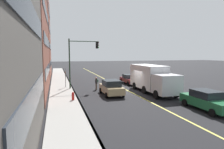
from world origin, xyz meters
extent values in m
plane|color=black|center=(0.00, 0.00, 0.00)|extent=(200.00, 200.00, 0.00)
cube|color=gray|center=(0.00, 7.82, 0.07)|extent=(80.00, 2.84, 0.15)
cube|color=slate|center=(0.00, 6.48, 0.07)|extent=(80.00, 0.16, 0.15)
cube|color=#D8CC4C|center=(0.00, 0.00, 0.01)|extent=(80.00, 0.16, 0.01)
cube|color=#262D38|center=(-12.66, 9.41, 2.70)|extent=(10.71, 0.06, 1.10)
cube|color=#262D38|center=(-12.66, 9.41, 6.08)|extent=(10.71, 0.06, 1.10)
cube|color=#262D38|center=(2.84, 9.41, 2.66)|extent=(13.38, 0.06, 1.10)
cube|color=#262D38|center=(2.84, 9.41, 5.98)|extent=(13.38, 0.06, 1.10)
cube|color=#262D38|center=(2.84, 9.41, 9.31)|extent=(13.38, 0.06, 1.10)
cube|color=brown|center=(19.78, 14.21, 7.75)|extent=(14.38, 9.55, 15.51)
cube|color=#262D38|center=(19.78, 9.41, 2.70)|extent=(12.08, 0.06, 1.10)
cube|color=#262D38|center=(19.78, 9.41, 6.07)|extent=(12.08, 0.06, 1.10)
cube|color=#262D38|center=(19.78, 9.41, 9.44)|extent=(12.08, 0.06, 1.10)
cube|color=#262D38|center=(19.78, 9.41, 12.81)|extent=(12.08, 0.06, 1.10)
cube|color=#591116|center=(5.63, -2.32, 0.58)|extent=(4.62, 1.82, 0.56)
cube|color=black|center=(5.93, -2.32, 1.14)|extent=(1.88, 1.68, 0.56)
cylinder|color=black|center=(4.11, -3.21, 0.30)|extent=(0.60, 0.22, 0.60)
cylinder|color=black|center=(4.11, -1.43, 0.30)|extent=(0.60, 0.22, 0.60)
cylinder|color=black|center=(7.16, -3.21, 0.30)|extent=(0.60, 0.22, 0.60)
cylinder|color=black|center=(7.16, -1.43, 0.30)|extent=(0.60, 0.22, 0.60)
cube|color=#1E6038|center=(-9.05, -3.17, 0.66)|extent=(4.70, 1.82, 0.72)
cube|color=black|center=(-8.94, -3.17, 1.31)|extent=(2.14, 1.67, 0.58)
cylinder|color=black|center=(-10.60, -2.28, 0.30)|extent=(0.60, 0.22, 0.60)
cylinder|color=black|center=(-7.50, -4.05, 0.30)|extent=(0.60, 0.22, 0.60)
cylinder|color=black|center=(-7.50, -2.28, 0.30)|extent=(0.60, 0.22, 0.60)
cube|color=tan|center=(-1.31, 2.66, 0.67)|extent=(4.18, 1.82, 0.74)
cube|color=black|center=(-1.37, 2.66, 1.35)|extent=(2.16, 1.68, 0.63)
cylinder|color=black|center=(0.07, 3.55, 0.30)|extent=(0.60, 0.22, 0.60)
cylinder|color=black|center=(0.07, 1.76, 0.30)|extent=(0.60, 0.22, 0.60)
cylinder|color=black|center=(-2.69, 3.55, 0.30)|extent=(0.60, 0.22, 0.60)
cylinder|color=black|center=(-2.69, 1.76, 0.30)|extent=(0.60, 0.22, 0.60)
cube|color=silver|center=(-4.47, -2.30, 1.45)|extent=(2.28, 2.38, 1.99)
cube|color=silver|center=(-0.33, -2.30, 1.82)|extent=(5.70, 2.38, 2.73)
cylinder|color=black|center=(-4.47, -3.44, 0.45)|extent=(0.90, 0.28, 0.90)
cylinder|color=black|center=(-4.47, -1.16, 0.45)|extent=(0.90, 0.28, 0.90)
cylinder|color=black|center=(1.09, -3.44, 0.45)|extent=(0.90, 0.28, 0.90)
cylinder|color=black|center=(1.09, -1.16, 0.45)|extent=(0.90, 0.28, 0.90)
cylinder|color=black|center=(-1.76, -3.44, 0.45)|extent=(0.90, 0.28, 0.90)
cylinder|color=black|center=(-1.76, -1.16, 0.45)|extent=(0.90, 0.28, 0.90)
cylinder|color=brown|center=(2.20, 3.60, 0.40)|extent=(0.14, 0.14, 0.80)
cylinder|color=brown|center=(2.41, 3.60, 0.40)|extent=(0.14, 0.14, 0.80)
cube|color=#262628|center=(2.31, 3.60, 1.10)|extent=(0.39, 0.23, 0.60)
sphere|color=tan|center=(2.31, 3.60, 1.50)|extent=(0.22, 0.22, 0.22)
cube|color=#26593F|center=(2.31, 3.43, 1.13)|extent=(0.26, 0.17, 0.34)
cylinder|color=#1E3823|center=(3.35, 6.80, 3.22)|extent=(0.16, 0.16, 6.43)
cylinder|color=#1E3823|center=(3.35, 4.90, 6.13)|extent=(0.10, 3.80, 0.10)
cube|color=black|center=(3.35, 3.25, 5.68)|extent=(0.28, 0.30, 0.90)
sphere|color=#360605|center=(3.35, 3.07, 5.98)|extent=(0.18, 0.18, 0.18)
sphere|color=#392905|center=(3.35, 3.07, 5.68)|extent=(0.18, 0.18, 0.18)
sphere|color=green|center=(3.35, 3.07, 5.38)|extent=(0.18, 0.18, 0.18)
cylinder|color=slate|center=(4.37, 7.30, 1.32)|extent=(0.08, 0.08, 2.64)
cube|color=white|center=(4.37, 7.32, 2.44)|extent=(0.60, 0.02, 0.20)
cube|color=#DB5919|center=(4.37, 7.32, 2.09)|extent=(0.44, 0.02, 0.28)
cylinder|color=red|center=(-3.16, 7.00, 0.40)|extent=(0.24, 0.24, 0.80)
sphere|color=red|center=(-3.16, 7.00, 0.84)|extent=(0.20, 0.20, 0.20)
camera|label=1|loc=(-21.62, 8.52, 4.53)|focal=31.10mm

